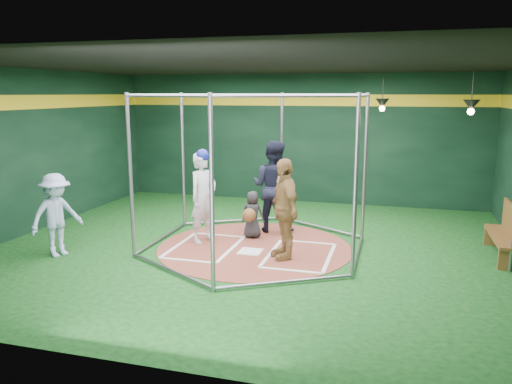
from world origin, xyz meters
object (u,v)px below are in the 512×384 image
(visitor_leopard, at_px, (284,209))
(umpire, at_px, (273,186))
(dugout_bench, at_px, (507,232))
(batter_figure, at_px, (203,196))

(visitor_leopard, relative_size, umpire, 0.93)
(umpire, distance_m, dugout_bench, 4.62)
(visitor_leopard, bearing_deg, batter_figure, -138.85)
(batter_figure, relative_size, dugout_bench, 1.14)
(umpire, height_order, dugout_bench, umpire)
(visitor_leopard, height_order, umpire, umpire)
(batter_figure, bearing_deg, visitor_leopard, -16.77)
(umpire, bearing_deg, batter_figure, 55.94)
(batter_figure, xyz_separation_m, dugout_bench, (5.73, 0.60, -0.46))
(visitor_leopard, xyz_separation_m, umpire, (-0.62, 1.69, 0.07))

